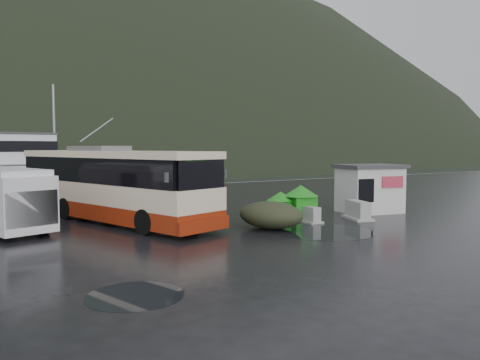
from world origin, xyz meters
TOP-DOWN VIEW (x-y plane):
  - ground at (0.00, 0.00)m, footprint 160.00×160.00m
  - quay_edge at (0.00, 20.00)m, footprint 160.00×0.60m
  - coach_bus at (-2.78, 3.89)m, footprint 6.23×12.24m
  - white_van at (-7.22, 3.75)m, footprint 3.50×6.25m
  - waste_bin_left at (3.62, -0.10)m, footprint 1.04×1.04m
  - waste_bin_right at (4.44, -0.51)m, footprint 1.28×1.28m
  - dome_tent at (2.02, -1.56)m, footprint 2.80×3.29m
  - ticket_kiosk at (9.00, -0.37)m, footprint 3.50×2.93m
  - jersey_barrier_a at (4.32, -1.10)m, footprint 0.72×1.42m
  - jersey_barrier_b at (6.81, -1.70)m, footprint 1.36×1.87m
  - fishing_trawler at (2.27, 28.09)m, footprint 26.10×8.53m
  - puddles at (1.16, -4.17)m, footprint 11.91×6.63m

SIDE VIEW (x-z plane):
  - ground at x=0.00m, z-range 0.00..0.00m
  - quay_edge at x=0.00m, z-range -0.75..0.75m
  - coach_bus at x=-2.78m, z-range -1.68..1.68m
  - white_van at x=-7.22m, z-range -1.24..1.24m
  - waste_bin_left at x=3.62m, z-range -0.65..0.65m
  - waste_bin_right at x=4.44m, z-range -0.79..0.79m
  - dome_tent at x=2.02m, z-range -0.55..0.55m
  - ticket_kiosk at x=9.00m, z-range -1.21..1.21m
  - jersey_barrier_a at x=4.32m, z-range -0.35..0.35m
  - jersey_barrier_b at x=6.81m, z-range -0.42..0.42m
  - fishing_trawler at x=2.27m, z-range -5.13..5.13m
  - puddles at x=1.16m, z-range 0.00..0.01m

